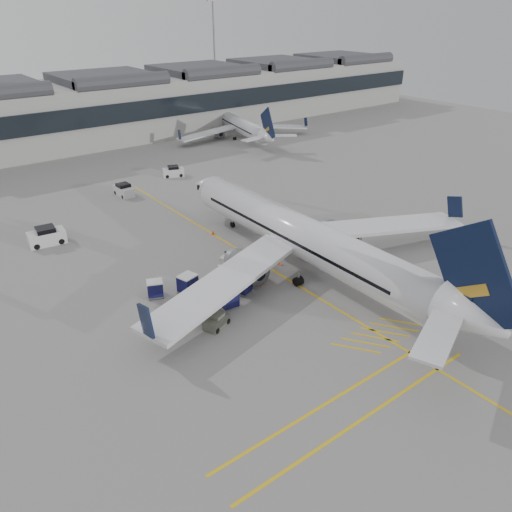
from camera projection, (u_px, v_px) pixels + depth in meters
ground at (234, 339)px, 41.04m from camera, size 220.00×220.00×0.00m
terminal at (1, 119)px, 89.13m from camera, size 200.00×20.45×12.40m
apron_markings at (256, 260)px, 53.53m from camera, size 0.25×60.00×0.01m
airliner_main at (307, 239)px, 50.18m from camera, size 40.12×43.83×11.65m
airliner_far at (241, 126)px, 101.06m from camera, size 27.50×30.37×8.19m
belt_loader at (232, 262)px, 52.06m from camera, size 4.62×2.96×1.85m
baggage_cart_a at (243, 285)px, 47.13m from camera, size 1.88×1.73×1.60m
baggage_cart_b at (229, 299)px, 44.84m from camera, size 1.75×1.49×1.72m
baggage_cart_c at (155, 288)px, 46.53m from camera, size 1.94×1.79×1.64m
baggage_cart_d at (188, 283)px, 47.15m from camera, size 2.07×1.86×1.84m
ramp_agent_a at (261, 277)px, 48.28m from camera, size 0.73×0.82×1.88m
ramp_agent_b at (218, 284)px, 47.31m from camera, size 0.84×0.66×1.72m
pushback_tug at (216, 321)px, 42.34m from camera, size 2.64×2.12×1.28m
safety_cone_nose at (213, 232)px, 59.38m from camera, size 0.39×0.39×0.55m
safety_cone_engine at (279, 262)px, 52.52m from camera, size 0.40×0.40×0.56m
service_van_left at (47, 236)px, 56.76m from camera, size 4.17×2.36×2.06m
service_van_mid at (124, 190)px, 71.13m from camera, size 1.88×3.52×1.77m
service_van_right at (173, 172)px, 79.07m from camera, size 3.61×2.69×1.67m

